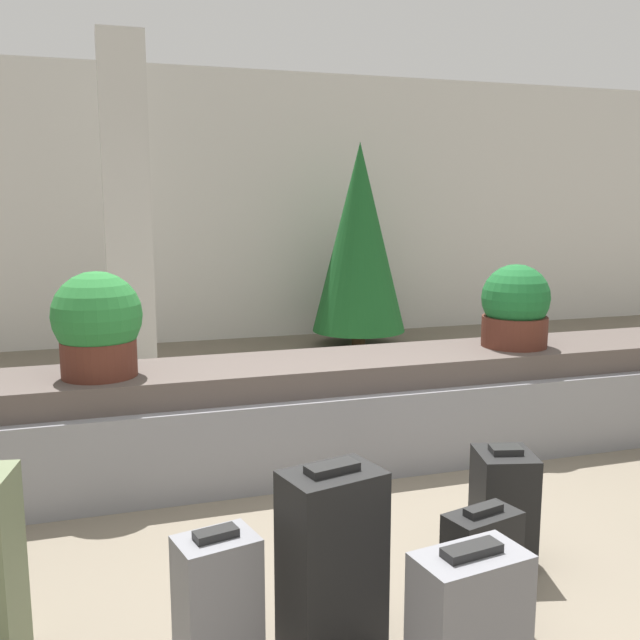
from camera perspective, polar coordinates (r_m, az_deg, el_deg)
The scene contains 12 objects.
ground_plane at distance 3.36m, azimuth 8.81°, elevation -20.38°, with size 18.00×18.00×0.00m, color #6B6051.
back_wall at distance 8.66m, azimuth -8.81°, elevation 8.91°, with size 18.00×0.06×3.20m.
carousel at distance 4.61m, azimuth -0.00°, elevation -7.45°, with size 8.29×0.84×0.68m.
pillar at distance 7.08m, azimuth -15.19°, elevation 8.59°, with size 0.43×0.43×3.20m.
suitcase_1 at distance 3.50m, azimuth 14.44°, elevation -14.35°, with size 0.31×0.33×0.57m.
suitcase_4 at distance 2.78m, azimuth 0.96°, elevation -18.72°, with size 0.40×0.32×0.73m.
suitcase_6 at distance 2.75m, azimuth -8.19°, elevation -21.56°, with size 0.32×0.26×0.54m.
suitcase_7 at distance 2.61m, azimuth 11.82°, elevation -23.11°, with size 0.40×0.27×0.57m.
suitcase_8 at distance 3.03m, azimuth 12.75°, elevation -18.90°, with size 0.33×0.23×0.51m.
potted_plant_0 at distance 5.05m, azimuth 15.36°, elevation 0.95°, with size 0.46×0.46×0.57m.
potted_plant_1 at distance 4.21m, azimuth -17.38°, elevation -0.41°, with size 0.50×0.50×0.60m.
decorated_tree at distance 8.21m, azimuth 3.16°, elevation 6.56°, with size 1.08×1.08×2.33m.
Camera 1 is at (-1.33, -2.60, 1.67)m, focal length 40.00 mm.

